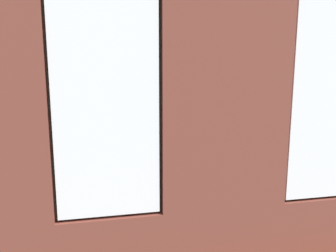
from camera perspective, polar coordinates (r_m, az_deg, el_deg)
name	(u,v)px	position (r m, az deg, el deg)	size (l,w,h in m)	color
ground_plane	(170,187)	(6.17, 0.44, -10.56)	(6.47, 5.99, 0.10)	brown
brick_wall_with_windows	(226,120)	(3.31, 10.05, 0.95)	(5.87, 0.30, 3.29)	brown
couch_by_window	(203,213)	(4.27, 6.20, -14.81)	(1.88, 0.87, 0.80)	black
couch_left	(279,159)	(6.92, 18.78, -5.49)	(0.97, 1.82, 0.80)	black
coffee_table	(145,162)	(6.27, -4.10, -6.29)	(1.25, 0.80, 0.41)	olive
cup_ceramic	(150,159)	(6.15, -3.09, -5.73)	(0.07, 0.07, 0.08)	#33567F
remote_silver	(145,159)	(6.26, -4.10, -5.74)	(0.05, 0.17, 0.02)	#B2B2B7
media_console	(25,174)	(6.46, -23.60, -7.62)	(0.95, 0.42, 0.50)	black
tv_flatscreen	(23,139)	(6.31, -24.00, -2.05)	(1.07, 0.20, 0.77)	black
potted_plant_near_tv	(49,169)	(5.40, -20.06, -7.13)	(0.59, 0.59, 0.87)	#47423D
potted_plant_corner_near_left	(245,131)	(8.59, 13.30, -0.79)	(1.03, 0.96, 1.23)	brown
potted_plant_mid_room_small	(209,148)	(7.32, 7.18, -3.74)	(0.37, 0.37, 0.55)	#9E5638
potted_plant_between_couches	(301,187)	(4.81, 22.22, -9.76)	(0.67, 0.83, 1.32)	beige
potted_plant_beside_window_right	(27,213)	(3.98, -23.39, -13.80)	(0.80, 0.85, 1.19)	#9E5638
potted_plant_foreground_right	(53,132)	(7.79, -19.46, -0.96)	(0.84, 0.82, 1.35)	gray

